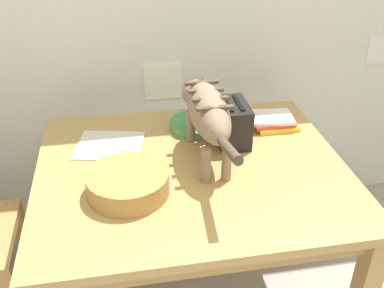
{
  "coord_description": "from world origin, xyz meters",
  "views": [
    {
      "loc": [
        -0.34,
        -0.17,
        1.68
      ],
      "look_at": [
        -0.1,
        1.21,
        0.84
      ],
      "focal_mm": 41.59,
      "sensor_mm": 36.0,
      "label": 1
    }
  ],
  "objects_px": {
    "book_stack": "(273,121)",
    "wicker_basket": "(128,183)",
    "cat": "(206,111)",
    "coffee_mug": "(196,113)",
    "toaster": "(232,123)",
    "dining_table": "(192,185)",
    "magazine": "(109,145)",
    "saucer_bowl": "(195,125)"
  },
  "relations": [
    {
      "from": "book_stack",
      "to": "wicker_basket",
      "type": "distance_m",
      "value": 0.75
    },
    {
      "from": "cat",
      "to": "coffee_mug",
      "type": "bearing_deg",
      "value": 89.06
    },
    {
      "from": "coffee_mug",
      "to": "toaster",
      "type": "bearing_deg",
      "value": -46.37
    },
    {
      "from": "dining_table",
      "to": "toaster",
      "type": "xyz_separation_m",
      "value": [
        0.19,
        0.16,
        0.17
      ]
    },
    {
      "from": "coffee_mug",
      "to": "toaster",
      "type": "height_order",
      "value": "toaster"
    },
    {
      "from": "magazine",
      "to": "toaster",
      "type": "height_order",
      "value": "toaster"
    },
    {
      "from": "dining_table",
      "to": "toaster",
      "type": "height_order",
      "value": "toaster"
    },
    {
      "from": "magazine",
      "to": "toaster",
      "type": "relative_size",
      "value": 1.32
    },
    {
      "from": "coffee_mug",
      "to": "magazine",
      "type": "xyz_separation_m",
      "value": [
        -0.38,
        -0.09,
        -0.07
      ]
    },
    {
      "from": "cat",
      "to": "magazine",
      "type": "relative_size",
      "value": 2.69
    },
    {
      "from": "saucer_bowl",
      "to": "coffee_mug",
      "type": "relative_size",
      "value": 1.84
    },
    {
      "from": "magazine",
      "to": "book_stack",
      "type": "distance_m",
      "value": 0.71
    },
    {
      "from": "toaster",
      "to": "magazine",
      "type": "bearing_deg",
      "value": 174.78
    },
    {
      "from": "magazine",
      "to": "book_stack",
      "type": "xyz_separation_m",
      "value": [
        0.71,
        0.04,
        0.02
      ]
    },
    {
      "from": "coffee_mug",
      "to": "magazine",
      "type": "height_order",
      "value": "coffee_mug"
    },
    {
      "from": "cat",
      "to": "book_stack",
      "type": "height_order",
      "value": "cat"
    },
    {
      "from": "book_stack",
      "to": "dining_table",
      "type": "bearing_deg",
      "value": -148.25
    },
    {
      "from": "cat",
      "to": "book_stack",
      "type": "xyz_separation_m",
      "value": [
        0.34,
        0.18,
        -0.17
      ]
    },
    {
      "from": "dining_table",
      "to": "cat",
      "type": "xyz_separation_m",
      "value": [
        0.07,
        0.07,
        0.29
      ]
    },
    {
      "from": "coffee_mug",
      "to": "dining_table",
      "type": "bearing_deg",
      "value": -103.16
    },
    {
      "from": "coffee_mug",
      "to": "magazine",
      "type": "bearing_deg",
      "value": -167.02
    },
    {
      "from": "saucer_bowl",
      "to": "coffee_mug",
      "type": "xyz_separation_m",
      "value": [
        0.0,
        -0.0,
        0.06
      ]
    },
    {
      "from": "toaster",
      "to": "dining_table",
      "type": "bearing_deg",
      "value": -140.52
    },
    {
      "from": "cat",
      "to": "wicker_basket",
      "type": "distance_m",
      "value": 0.4
    },
    {
      "from": "saucer_bowl",
      "to": "dining_table",
      "type": "bearing_deg",
      "value": -102.49
    },
    {
      "from": "magazine",
      "to": "wicker_basket",
      "type": "height_order",
      "value": "wicker_basket"
    },
    {
      "from": "toaster",
      "to": "wicker_basket",
      "type": "bearing_deg",
      "value": -147.31
    },
    {
      "from": "dining_table",
      "to": "coffee_mug",
      "type": "bearing_deg",
      "value": 76.84
    },
    {
      "from": "wicker_basket",
      "to": "toaster",
      "type": "height_order",
      "value": "toaster"
    },
    {
      "from": "magazine",
      "to": "book_stack",
      "type": "bearing_deg",
      "value": 16.23
    },
    {
      "from": "saucer_bowl",
      "to": "toaster",
      "type": "relative_size",
      "value": 1.09
    },
    {
      "from": "wicker_basket",
      "to": "coffee_mug",
      "type": "bearing_deg",
      "value": 52.86
    },
    {
      "from": "cat",
      "to": "coffee_mug",
      "type": "height_order",
      "value": "cat"
    },
    {
      "from": "cat",
      "to": "magazine",
      "type": "xyz_separation_m",
      "value": [
        -0.37,
        0.14,
        -0.19
      ]
    },
    {
      "from": "cat",
      "to": "book_stack",
      "type": "relative_size",
      "value": 3.48
    },
    {
      "from": "toaster",
      "to": "cat",
      "type": "bearing_deg",
      "value": -144.92
    },
    {
      "from": "dining_table",
      "to": "wicker_basket",
      "type": "bearing_deg",
      "value": -153.53
    },
    {
      "from": "dining_table",
      "to": "saucer_bowl",
      "type": "relative_size",
      "value": 5.36
    },
    {
      "from": "cat",
      "to": "book_stack",
      "type": "distance_m",
      "value": 0.42
    },
    {
      "from": "cat",
      "to": "saucer_bowl",
      "type": "distance_m",
      "value": 0.29
    },
    {
      "from": "dining_table",
      "to": "magazine",
      "type": "height_order",
      "value": "magazine"
    },
    {
      "from": "book_stack",
      "to": "toaster",
      "type": "relative_size",
      "value": 1.02
    }
  ]
}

